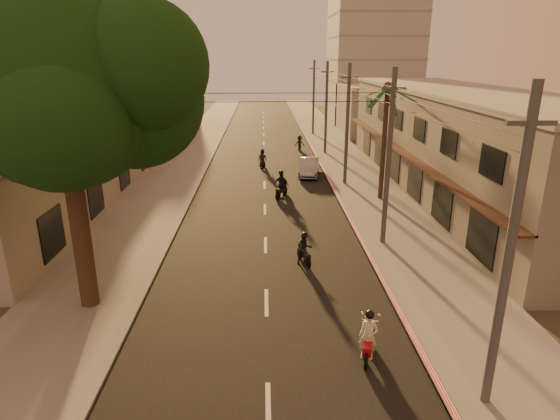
% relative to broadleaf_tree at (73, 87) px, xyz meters
% --- Properties ---
extents(ground, '(160.00, 160.00, 0.00)m').
position_rel_broadleaf_tree_xyz_m(ground, '(6.61, -2.14, -8.48)').
color(ground, '#383023').
rests_on(ground, ground).
extents(road, '(10.00, 140.00, 0.02)m').
position_rel_broadleaf_tree_xyz_m(road, '(6.61, 17.86, -8.47)').
color(road, black).
rests_on(road, ground).
extents(sidewalk_right, '(5.00, 140.00, 0.12)m').
position_rel_broadleaf_tree_xyz_m(sidewalk_right, '(14.11, 17.86, -8.42)').
color(sidewalk_right, slate).
rests_on(sidewalk_right, ground).
extents(sidewalk_left, '(5.00, 140.00, 0.12)m').
position_rel_broadleaf_tree_xyz_m(sidewalk_left, '(-0.89, 17.86, -8.42)').
color(sidewalk_left, slate).
rests_on(sidewalk_left, ground).
extents(curb_stripe, '(0.20, 60.00, 0.20)m').
position_rel_broadleaf_tree_xyz_m(curb_stripe, '(11.71, 12.86, -8.38)').
color(curb_stripe, red).
rests_on(curb_stripe, ground).
extents(shophouse_row, '(8.80, 34.20, 7.30)m').
position_rel_broadleaf_tree_xyz_m(shophouse_row, '(20.57, 15.86, -4.83)').
color(shophouse_row, gray).
rests_on(shophouse_row, ground).
extents(left_building, '(8.20, 24.20, 5.20)m').
position_rel_broadleaf_tree_xyz_m(left_building, '(-7.37, 11.86, -5.88)').
color(left_building, '#9F9890').
rests_on(left_building, ground).
extents(distant_tower, '(12.10, 12.10, 28.00)m').
position_rel_broadleaf_tree_xyz_m(distant_tower, '(22.61, 53.86, 5.52)').
color(distant_tower, '#B7B5B2').
rests_on(distant_tower, ground).
extents(broadleaf_tree, '(9.60, 8.70, 12.10)m').
position_rel_broadleaf_tree_xyz_m(broadleaf_tree, '(0.00, 0.00, 0.00)').
color(broadleaf_tree, black).
rests_on(broadleaf_tree, ground).
extents(palm_tree, '(5.00, 5.00, 8.20)m').
position_rel_broadleaf_tree_xyz_m(palm_tree, '(14.61, 13.86, -1.33)').
color(palm_tree, black).
rests_on(palm_tree, ground).
extents(utility_poles, '(1.20, 48.26, 9.00)m').
position_rel_broadleaf_tree_xyz_m(utility_poles, '(12.81, 17.86, -1.94)').
color(utility_poles, '#38383A').
rests_on(utility_poles, ground).
extents(filler_right, '(8.00, 14.00, 6.00)m').
position_rel_broadleaf_tree_xyz_m(filler_right, '(20.61, 42.86, -5.48)').
color(filler_right, '#9F9890').
rests_on(filler_right, ground).
extents(filler_left_near, '(8.00, 14.00, 4.40)m').
position_rel_broadleaf_tree_xyz_m(filler_left_near, '(-7.39, 31.86, -6.28)').
color(filler_left_near, '#9F9890').
rests_on(filler_left_near, ground).
extents(filler_left_far, '(8.00, 14.00, 7.00)m').
position_rel_broadleaf_tree_xyz_m(filler_left_far, '(-7.39, 49.86, -4.98)').
color(filler_left_far, '#9F9890').
rests_on(filler_left_far, ground).
extents(scooter_red, '(0.92, 1.76, 1.78)m').
position_rel_broadleaf_tree_xyz_m(scooter_red, '(9.91, -3.89, -7.68)').
color(scooter_red, black).
rests_on(scooter_red, ground).
extents(scooter_mid_a, '(1.05, 1.60, 1.61)m').
position_rel_broadleaf_tree_xyz_m(scooter_mid_a, '(8.46, 3.55, -7.74)').
color(scooter_mid_a, black).
rests_on(scooter_mid_a, ground).
extents(scooter_mid_b, '(1.44, 1.89, 1.99)m').
position_rel_broadleaf_tree_xyz_m(scooter_mid_b, '(7.77, 14.44, -7.57)').
color(scooter_mid_b, black).
rests_on(scooter_mid_b, ground).
extents(scooter_far_a, '(0.96, 1.73, 1.71)m').
position_rel_broadleaf_tree_xyz_m(scooter_far_a, '(6.47, 23.80, -7.70)').
color(scooter_far_a, black).
rests_on(scooter_far_a, ground).
extents(scooter_far_b, '(1.04, 1.70, 1.67)m').
position_rel_broadleaf_tree_xyz_m(scooter_far_b, '(10.32, 31.21, -7.71)').
color(scooter_far_b, black).
rests_on(scooter_far_b, ground).
extents(parked_car, '(2.77, 4.78, 1.43)m').
position_rel_broadleaf_tree_xyz_m(parked_car, '(10.32, 20.86, -7.76)').
color(parked_car, '#93959B').
rests_on(parked_car, ground).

